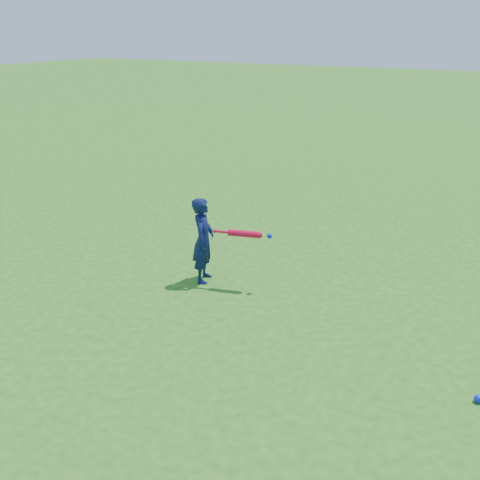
% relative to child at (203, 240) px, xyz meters
% --- Properties ---
extents(ground, '(80.00, 80.00, 0.00)m').
position_rel_child_xyz_m(ground, '(0.72, 0.45, -0.58)').
color(ground, '#266818').
rests_on(ground, ground).
extents(child, '(0.40, 0.49, 1.16)m').
position_rel_child_xyz_m(child, '(0.00, 0.00, 0.00)').
color(child, '#0E1641').
rests_on(child, ground).
extents(ground_ball_blue, '(0.08, 0.08, 0.08)m').
position_rel_child_xyz_m(ground_ball_blue, '(3.57, -0.95, -0.54)').
color(ground_ball_blue, '#0E21EE').
rests_on(ground_ball_blue, ground).
extents(bat_swing, '(0.75, 0.25, 0.09)m').
position_rel_child_xyz_m(bat_swing, '(0.59, 0.11, 0.16)').
color(bat_swing, red).
rests_on(bat_swing, ground).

